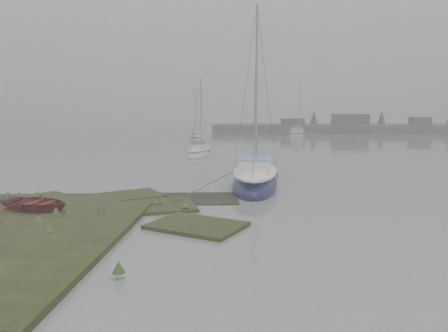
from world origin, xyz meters
TOP-DOWN VIEW (x-y plane):
  - ground at (0.00, 30.00)m, footprint 160.00×160.00m
  - far_shoreline at (26.84, 61.90)m, footprint 60.00×8.00m
  - sailboat_main at (2.85, 8.17)m, footprint 2.98×8.15m
  - sailboat_white at (-2.25, 23.85)m, footprint 2.61×5.86m
  - sailboat_far_a at (-4.71, 42.25)m, footprint 3.50×5.89m
  - sailboat_far_b at (9.78, 50.61)m, footprint 3.79×6.64m
  - sailboat_far_c at (-0.97, 63.63)m, footprint 4.70×1.85m
  - dinghy at (-6.68, 1.00)m, footprint 3.59×2.95m

SIDE VIEW (x-z plane):
  - ground at x=0.00m, z-range 0.00..0.00m
  - sailboat_far_c at x=-0.97m, z-range -3.05..3.45m
  - sailboat_far_a at x=-4.71m, z-range -3.70..4.19m
  - sailboat_white at x=-2.25m, z-range -3.74..4.24m
  - sailboat_far_b at x=9.78m, z-range -4.18..4.73m
  - sailboat_main at x=2.85m, z-range -5.32..6.03m
  - dinghy at x=-6.68m, z-range 0.22..0.87m
  - far_shoreline at x=26.84m, z-range -1.22..2.93m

